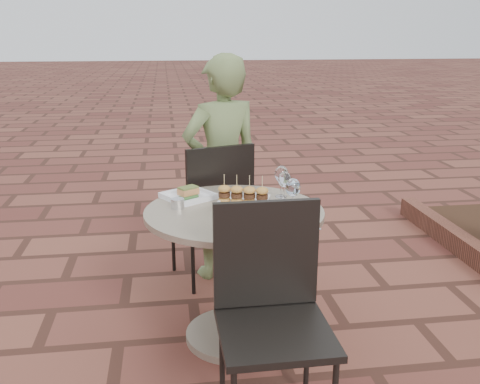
{
  "coord_description": "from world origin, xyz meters",
  "views": [
    {
      "loc": [
        -0.54,
        -2.54,
        1.58
      ],
      "look_at": [
        -0.19,
        -0.02,
        0.82
      ],
      "focal_mm": 40.0,
      "sensor_mm": 36.0,
      "label": 1
    }
  ],
  "objects": [
    {
      "name": "ground",
      "position": [
        0.0,
        0.0,
        0.0
      ],
      "size": [
        60.0,
        60.0,
        0.0
      ],
      "primitive_type": "plane",
      "color": "brown",
      "rests_on": "ground"
    },
    {
      "name": "wine_glass_far",
      "position": [
        0.06,
        0.16,
        0.85
      ],
      "size": [
        0.07,
        0.07,
        0.17
      ],
      "color": "white",
      "rests_on": "cafe_table"
    },
    {
      "name": "plate_salmon",
      "position": [
        -0.44,
        0.2,
        0.75
      ],
      "size": [
        0.32,
        0.32,
        0.06
      ],
      "rotation": [
        0.0,
        0.0,
        0.57
      ],
      "color": "white",
      "rests_on": "cafe_table"
    },
    {
      "name": "diner",
      "position": [
        -0.19,
        0.8,
        0.73
      ],
      "size": [
        0.62,
        0.5,
        1.46
      ],
      "primitive_type": "imported",
      "rotation": [
        0.0,
        0.0,
        3.47
      ],
      "color": "#5B6C3B",
      "rests_on": "ground"
    },
    {
      "name": "steel_ramekin",
      "position": [
        -0.5,
        0.04,
        0.76
      ],
      "size": [
        0.08,
        0.08,
        0.05
      ],
      "primitive_type": "cylinder",
      "rotation": [
        0.0,
        0.0,
        -0.17
      ],
      "color": "silver",
      "rests_on": "cafe_table"
    },
    {
      "name": "plate_sliders",
      "position": [
        -0.16,
        0.03,
        0.77
      ],
      "size": [
        0.32,
        0.32,
        0.16
      ],
      "rotation": [
        0.0,
        0.0,
        -0.32
      ],
      "color": "white",
      "rests_on": "cafe_table"
    },
    {
      "name": "wine_glass_right",
      "position": [
        0.06,
        -0.1,
        0.85
      ],
      "size": [
        0.07,
        0.07,
        0.17
      ],
      "color": "white",
      "rests_on": "cafe_table"
    },
    {
      "name": "cutlery_set",
      "position": [
        0.08,
        -0.29,
        0.73
      ],
      "size": [
        0.12,
        0.2,
        0.0
      ],
      "primitive_type": null,
      "rotation": [
        0.0,
        0.0,
        0.2
      ],
      "color": "silver",
      "rests_on": "cafe_table"
    },
    {
      "name": "wine_glass_mid",
      "position": [
        0.06,
        0.09,
        0.84
      ],
      "size": [
        0.07,
        0.07,
        0.16
      ],
      "color": "white",
      "rests_on": "cafe_table"
    },
    {
      "name": "chair_far",
      "position": [
        -0.25,
        0.67,
        0.55
      ],
      "size": [
        0.55,
        0.55,
        0.93
      ],
      "rotation": [
        0.0,
        0.0,
        3.45
      ],
      "color": "black",
      "rests_on": "ground"
    },
    {
      "name": "cafe_table",
      "position": [
        -0.22,
        -0.02,
        0.48
      ],
      "size": [
        0.9,
        0.9,
        0.73
      ],
      "color": "gray",
      "rests_on": "ground"
    },
    {
      "name": "plate_tuna",
      "position": [
        -0.08,
        -0.3,
        0.75
      ],
      "size": [
        0.32,
        0.32,
        0.03
      ],
      "rotation": [
        0.0,
        0.0,
        -0.26
      ],
      "color": "white",
      "rests_on": "cafe_table"
    },
    {
      "name": "chair_near",
      "position": [
        -0.15,
        -0.63,
        0.55
      ],
      "size": [
        0.44,
        0.44,
        0.93
      ],
      "rotation": [
        0.0,
        0.0,
        0.01
      ],
      "color": "black",
      "rests_on": "ground"
    }
  ]
}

